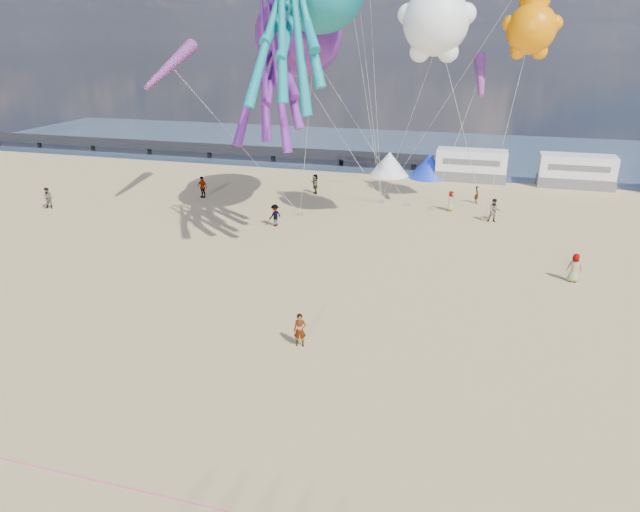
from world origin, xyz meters
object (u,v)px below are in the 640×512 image
at_px(windsock_mid, 480,76).
at_px(motorhome_0, 471,165).
at_px(beachgoer_0, 451,201).
at_px(tent_white, 389,164).
at_px(beachgoer_2, 275,215).
at_px(kite_panda, 436,22).
at_px(windsock_left, 170,65).
at_px(beachgoer_1, 494,211).
at_px(standing_person, 300,330).
at_px(sandbag_e, 381,201).
at_px(windsock_right, 291,56).
at_px(motorhome_1, 576,171).
at_px(sandbag_c, 485,218).
at_px(sandbag_b, 407,205).
at_px(sandbag_a, 300,214).
at_px(kite_teddy_orange, 531,29).
at_px(beachgoer_4, 315,184).
at_px(sandbag_d, 432,209).
at_px(beachgoer_7, 48,198).
at_px(beachgoer_3, 202,187).
at_px(beachgoer_6, 575,268).
at_px(tent_blue, 429,166).
at_px(beachgoer_5, 477,195).

bearing_deg(windsock_mid, motorhome_0, 85.98).
bearing_deg(beachgoer_0, tent_white, 52.61).
height_order(beachgoer_2, kite_panda, kite_panda).
height_order(motorhome_0, windsock_left, windsock_left).
bearing_deg(beachgoer_1, standing_person, -118.56).
height_order(sandbag_e, windsock_right, windsock_right).
distance_m(motorhome_0, tent_white, 8.01).
relative_size(motorhome_1, sandbag_c, 13.20).
distance_m(windsock_mid, windsock_right, 14.11).
bearing_deg(kite_panda, sandbag_b, 117.61).
distance_m(sandbag_a, kite_panda, 17.23).
height_order(sandbag_c, kite_teddy_orange, kite_teddy_orange).
bearing_deg(beachgoer_4, windsock_mid, 53.50).
relative_size(sandbag_d, windsock_right, 0.09).
xyz_separation_m(beachgoer_4, kite_panda, (10.63, -9.97, 13.11)).
bearing_deg(windsock_left, beachgoer_7, -159.95).
bearing_deg(sandbag_d, sandbag_b, 162.49).
height_order(beachgoer_3, windsock_mid, windsock_mid).
distance_m(motorhome_0, sandbag_a, 20.19).
bearing_deg(motorhome_1, windsock_mid, -129.09).
xyz_separation_m(tent_white, sandbag_d, (5.44, -11.50, -1.09)).
bearing_deg(windsock_left, sandbag_a, -1.79).
height_order(motorhome_1, beachgoer_6, motorhome_1).
bearing_deg(beachgoer_4, sandbag_a, -19.28).
bearing_deg(beachgoer_3, beachgoer_1, 15.87).
bearing_deg(sandbag_e, kite_panda, -63.10).
distance_m(beachgoer_7, sandbag_d, 31.19).
distance_m(motorhome_0, sandbag_c, 13.20).
relative_size(motorhome_0, windsock_mid, 1.18).
bearing_deg(tent_blue, sandbag_c, -66.68).
relative_size(sandbag_b, windsock_left, 0.06).
bearing_deg(standing_person, sandbag_d, 69.02).
height_order(tent_blue, sandbag_b, tent_blue).
bearing_deg(beachgoer_1, windsock_mid, 126.24).
bearing_deg(windsock_mid, tent_blue, 105.19).
xyz_separation_m(motorhome_0, beachgoer_0, (-1.11, -11.21, -0.68)).
xyz_separation_m(sandbag_b, sandbag_c, (6.23, -2.18, 0.00)).
bearing_deg(beachgoer_1, sandbag_e, 153.73).
xyz_separation_m(tent_white, standing_person, (1.85, -35.14, -0.41)).
bearing_deg(beachgoer_0, sandbag_c, -102.64).
relative_size(beachgoer_1, beachgoer_6, 1.08).
bearing_deg(motorhome_1, sandbag_d, -136.36).
bearing_deg(windsock_mid, beachgoer_2, -156.35).
bearing_deg(beachgoer_7, beachgoer_1, 1.13).
xyz_separation_m(sandbag_e, kite_teddy_orange, (10.24, -1.78, 13.53)).
relative_size(beachgoer_2, beachgoer_5, 1.12).
bearing_deg(kite_panda, sandbag_e, 130.06).
bearing_deg(windsock_mid, tent_white, 120.65).
xyz_separation_m(sandbag_a, windsock_right, (-1.22, 1.96, 11.71)).
height_order(beachgoer_4, sandbag_b, beachgoer_4).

